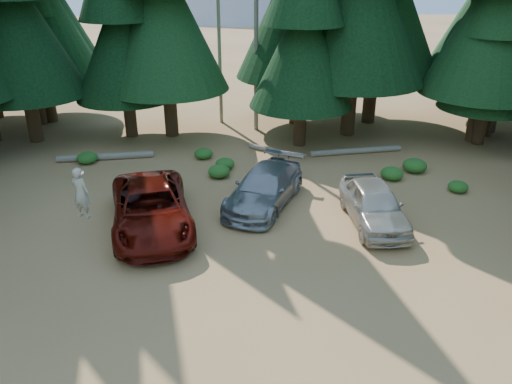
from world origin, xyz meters
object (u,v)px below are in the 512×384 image
log_right (356,151)px  frisbee_player (81,193)px  log_left (106,157)px  log_mid (277,151)px  silver_minivan_right (374,204)px  silver_minivan_center (265,187)px  red_pickup (151,208)px

log_right → frisbee_player: bearing=-154.6°
log_right → log_left: bearing=173.2°
log_mid → silver_minivan_right: bearing=-35.7°
silver_minivan_center → log_mid: bearing=104.8°
red_pickup → silver_minivan_center: bearing=11.6°
red_pickup → log_left: bearing=103.5°
log_left → log_right: log_left is taller
frisbee_player → log_left: 7.42m
red_pickup → log_left: 7.73m
silver_minivan_center → log_right: bearing=72.4°
red_pickup → frisbee_player: size_ratio=3.10×
silver_minivan_center → log_left: (-7.41, 5.22, -0.56)m
red_pickup → log_mid: (5.11, 7.46, -0.68)m
silver_minivan_right → log_mid: 7.99m
silver_minivan_center → log_right: 7.39m
silver_minivan_right → log_mid: bearing=109.1°
silver_minivan_right → log_left: (-11.29, 6.92, -0.59)m
frisbee_player → red_pickup: bearing=-149.6°
red_pickup → log_right: red_pickup is taller
silver_minivan_right → log_mid: (-2.92, 7.41, -0.62)m
silver_minivan_center → silver_minivan_right: (3.88, -1.71, 0.03)m
frisbee_player → log_right: size_ratio=0.40×
red_pickup → log_mid: bearing=44.1°
log_mid → log_right: bearing=29.6°
red_pickup → silver_minivan_right: 8.04m
red_pickup → log_right: 11.63m
silver_minivan_right → frisbee_player: size_ratio=2.36×
silver_minivan_center → log_right: size_ratio=1.07×
silver_minivan_center → red_pickup: bearing=-132.6°
silver_minivan_center → log_left: size_ratio=1.10×
silver_minivan_center → log_mid: (0.96, 5.70, -0.60)m
silver_minivan_right → log_mid: silver_minivan_right is taller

